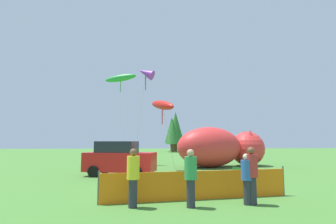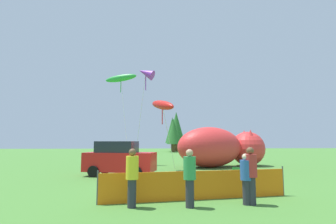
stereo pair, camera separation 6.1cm
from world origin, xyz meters
name	(u,v)px [view 1 (the left image)]	position (x,y,z in m)	size (l,w,h in m)	color
ground_plane	(170,183)	(0.00, 0.00, 0.00)	(120.00, 120.00, 0.00)	#477F33
parked_car	(119,159)	(-2.71, 2.73, 0.99)	(4.32, 2.60, 2.00)	red
folding_chair	(238,175)	(2.96, -1.33, 0.50)	(0.66, 0.66, 0.85)	#267F33
inflatable_cat	(220,148)	(4.66, 7.54, 1.43)	(7.86, 4.77, 3.10)	red
safety_fence	(198,185)	(0.67, -3.77, 0.49)	(6.69, 0.99, 1.07)	orange
spectator_in_grey_shirt	(252,173)	(2.24, -4.61, 0.99)	(0.40, 0.40, 1.81)	#2D2D38
spectator_in_green_shirt	(191,175)	(0.23, -4.81, 0.96)	(0.38, 0.38, 1.76)	#2D2D38
spectator_in_yellow_shirt	(133,175)	(-1.53, -4.68, 0.97)	(0.39, 0.39, 1.78)	#2D2D38
spectator_in_black_shirt	(247,177)	(2.08, -4.60, 0.88)	(0.35, 0.35, 1.61)	#2D2D38
kite_red_lizard	(162,105)	(-0.11, 4.46, 4.42)	(2.02, 3.97, 5.10)	silver
kite_green_fish	(121,78)	(-3.52, 10.32, 7.61)	(3.02, 2.72, 8.13)	silver
kite_purple_delta	(146,73)	(-1.26, 6.00, 6.98)	(1.61, 1.89, 7.59)	silver
horizon_tree_east	(172,130)	(3.83, 39.63, 4.21)	(2.88, 2.88, 6.86)	brown
horizon_tree_west	(176,127)	(4.54, 38.87, 4.83)	(3.30, 3.30, 7.87)	brown
horizon_tree_mid	(173,131)	(3.64, 35.32, 3.80)	(2.59, 2.59, 6.19)	brown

